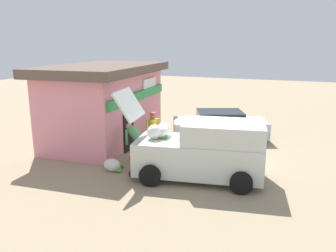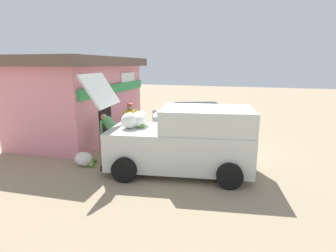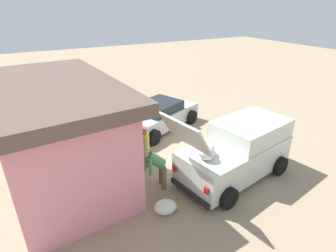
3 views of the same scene
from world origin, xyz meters
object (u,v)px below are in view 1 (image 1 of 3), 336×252
unloaded_banana_pile (113,165)px  paint_bucket (181,134)px  delivery_van (203,150)px  parked_sedan (220,126)px  storefront_bar (105,102)px  vendor_standing (153,130)px  customer_bending (136,139)px

unloaded_banana_pile → paint_bucket: 4.82m
delivery_van → parked_sedan: (4.71, 0.62, -0.32)m
delivery_van → parked_sedan: 4.76m
delivery_van → storefront_bar: bearing=63.1°
parked_sedan → delivery_van: bearing=-172.4°
delivery_van → vendor_standing: size_ratio=2.97×
delivery_van → unloaded_banana_pile: size_ratio=6.35×
customer_bending → paint_bucket: 3.65m
parked_sedan → vendor_standing: size_ratio=2.75×
delivery_van → unloaded_banana_pile: bearing=99.9°
vendor_standing → customer_bending: size_ratio=1.17×
parked_sedan → unloaded_banana_pile: size_ratio=5.89×
vendor_standing → customer_bending: vendor_standing is taller
vendor_standing → paint_bucket: vendor_standing is taller
paint_bucket → customer_bending: bearing=173.3°
storefront_bar → paint_bucket: bearing=-61.5°
parked_sedan → paint_bucket: (-0.47, 1.68, -0.41)m
customer_bending → paint_bucket: bearing=-6.7°
parked_sedan → vendor_standing: vendor_standing is taller
unloaded_banana_pile → delivery_van: bearing=-80.1°
delivery_van → customer_bending: (0.66, 2.72, -0.09)m
vendor_standing → unloaded_banana_pile: 2.52m
parked_sedan → vendor_standing: bearing=145.5°
storefront_bar → vendor_standing: storefront_bar is taller
storefront_bar → vendor_standing: 2.86m
parked_sedan → storefront_bar: bearing=114.2°
parked_sedan → paint_bucket: 1.79m
customer_bending → vendor_standing: bearing=-6.0°
storefront_bar → delivery_van: size_ratio=1.42×
storefront_bar → parked_sedan: storefront_bar is taller
vendor_standing → paint_bucket: bearing=-7.0°
parked_sedan → unloaded_banana_pile: parked_sedan is taller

